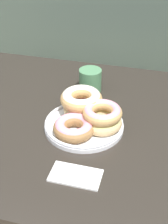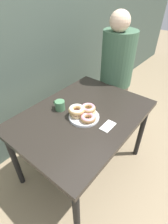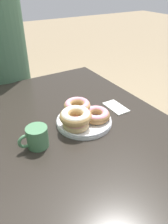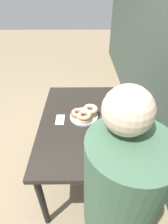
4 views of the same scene
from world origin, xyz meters
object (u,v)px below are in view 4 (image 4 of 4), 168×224
coffee_mug (110,111)px  person_figure (119,208)px  donut_plate (85,114)px  dining_table (89,126)px  napkin (60,120)px

coffee_mug → person_figure: bearing=-4.4°
donut_plate → person_figure: size_ratio=0.18×
person_figure → coffee_mug: bearing=175.6°
dining_table → coffee_mug: (-0.07, 0.19, 0.12)m
donut_plate → coffee_mug: (-0.04, 0.23, 0.00)m
donut_plate → person_figure: (0.80, 0.16, 0.01)m
dining_table → coffee_mug: bearing=110.7°
napkin → donut_plate: bearing=97.8°
coffee_mug → dining_table: bearing=-69.3°
person_figure → dining_table: bearing=-170.5°
dining_table → napkin: 0.26m
donut_plate → coffee_mug: bearing=100.9°
coffee_mug → napkin: size_ratio=0.89×
coffee_mug → person_figure: (0.84, -0.07, 0.00)m
dining_table → donut_plate: size_ratio=4.45×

